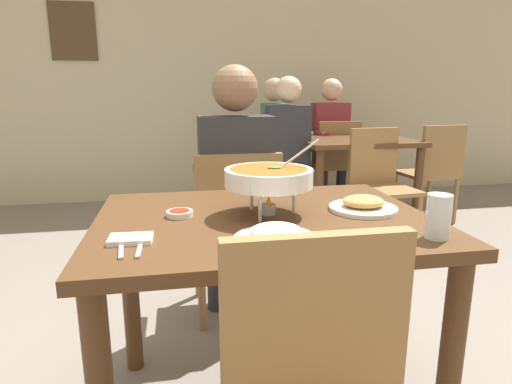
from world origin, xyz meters
The scene contains 22 objects.
cafe_rear_partition centered at (0.00, 3.48, 1.50)m, with size 10.00×0.10×3.00m, color beige.
picture_frame_hung centered at (-1.26, 3.42, 1.77)m, with size 0.44×0.03×0.56m, color #4C3823.
dining_table_main centered at (0.00, 0.00, 0.65)m, with size 1.12×0.84×0.77m.
chair_diner_main centered at (0.00, 0.71, 0.51)m, with size 0.44×0.44×0.90m.
diner_main centered at (0.00, 0.74, 0.75)m, with size 0.40×0.45×1.31m.
curry_bowl centered at (0.02, 0.02, 0.90)m, with size 0.33×0.30×0.26m.
rice_plate centered at (-0.02, -0.26, 0.79)m, with size 0.24×0.24×0.06m.
appetizer_plate centered at (0.36, 0.01, 0.79)m, with size 0.24×0.24×0.06m.
sauce_dish centered at (-0.28, 0.05, 0.78)m, with size 0.09×0.09×0.02m.
napkin_folded centered at (-0.42, -0.18, 0.78)m, with size 0.12×0.08×0.02m, color white.
fork_utensil centered at (-0.44, -0.23, 0.78)m, with size 0.01×0.17×0.01m, color silver.
spoon_utensil centered at (-0.39, -0.23, 0.78)m, with size 0.01×0.17×0.01m, color silver.
drink_glass centered at (0.45, -0.31, 0.83)m, with size 0.07×0.07×0.13m.
dining_table_far centered at (1.28, 2.22, 0.63)m, with size 1.00×0.80×0.77m.
chair_bg_left centered at (1.29, 2.70, 0.51)m, with size 0.46×0.46×0.90m.
chair_bg_middle centered at (0.60, 2.36, 0.51)m, with size 0.49×0.49×0.90m.
chair_bg_right centered at (0.74, 2.80, 0.51)m, with size 0.47×0.47×0.90m.
chair_bg_corner centered at (1.99, 2.08, 0.51)m, with size 0.47×0.47×0.90m.
chair_bg_window centered at (1.29, 1.74, 0.51)m, with size 0.48×0.48×0.90m.
patron_bg_left centered at (1.27, 2.80, 0.75)m, with size 0.40×0.45×1.31m.
patron_bg_middle centered at (0.66, 2.24, 0.75)m, with size 0.40×0.45×1.31m.
patron_bg_right centered at (0.70, 2.74, 0.75)m, with size 0.45×0.40×1.31m.
Camera 1 is at (-0.28, -1.37, 1.19)m, focal length 30.04 mm.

